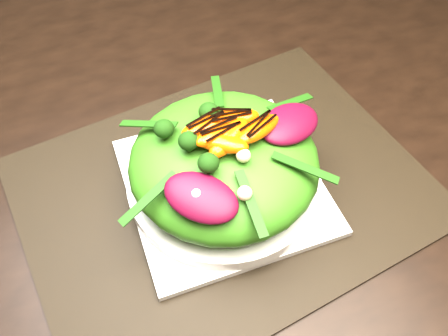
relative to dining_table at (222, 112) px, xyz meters
name	(u,v)px	position (x,y,z in m)	size (l,w,h in m)	color
floor	(223,296)	(0.00, 0.00, -0.73)	(4.00, 4.00, 0.01)	brown
dining_table	(222,112)	(0.00, 0.00, 0.00)	(1.60, 0.90, 0.75)	black
placemat	(224,189)	(-0.06, -0.15, 0.02)	(0.51, 0.39, 0.00)	black
plate_base	(224,186)	(-0.06, -0.15, 0.03)	(0.24, 0.24, 0.01)	silver
salad_bowl	(224,179)	(-0.06, -0.15, 0.04)	(0.25, 0.25, 0.02)	silver
lettuce_mound	(224,161)	(-0.06, -0.15, 0.08)	(0.24, 0.24, 0.08)	#357315
radicchio_leaf	(289,124)	(0.02, -0.16, 0.12)	(0.09, 0.06, 0.02)	#48071A
orange_segment	(222,128)	(-0.06, -0.14, 0.13)	(0.07, 0.03, 0.02)	#F14203
broccoli_floret	(177,127)	(-0.11, -0.12, 0.13)	(0.03, 0.03, 0.03)	#153409
macadamia_nut	(255,151)	(-0.04, -0.18, 0.13)	(0.02, 0.02, 0.02)	beige
balsamic_drizzle	(222,122)	(-0.06, -0.14, 0.14)	(0.04, 0.00, 0.00)	black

